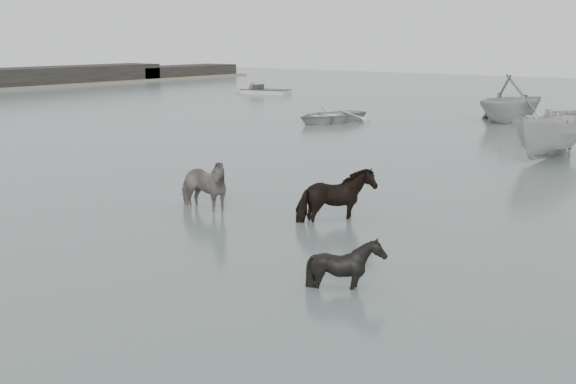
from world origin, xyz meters
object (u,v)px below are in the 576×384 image
object	(u,v)px
rowboat_lead	(330,113)
pony_dark	(337,189)
pony_black	(346,254)
pony_pinto	(202,180)

from	to	relation	value
rowboat_lead	pony_dark	bearing A→B (deg)	-46.34
pony_dark	pony_black	size ratio (longest dim) A/B	1.29
rowboat_lead	pony_pinto	bearing A→B (deg)	-56.26
pony_dark	rowboat_lead	xyz separation A→B (m)	(-12.06, 17.38, -0.35)
rowboat_lead	pony_black	bearing A→B (deg)	-46.18
pony_dark	rowboat_lead	world-z (taller)	pony_dark
pony_pinto	rowboat_lead	bearing A→B (deg)	26.21
pony_pinto	pony_black	xyz separation A→B (m)	(6.29, -2.77, -0.17)
pony_pinto	pony_black	bearing A→B (deg)	-112.43
pony_black	pony_pinto	bearing A→B (deg)	75.90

